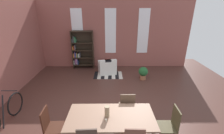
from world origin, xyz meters
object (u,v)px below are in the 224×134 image
Objects in this scene: dining_chair_head_right at (170,125)px; bookshelf_tall at (81,50)px; vase_on_table at (107,111)px; dining_chair_far_right at (127,106)px; potted_plant_by_shelf at (143,73)px; dining_table at (111,119)px; armchair_white at (107,67)px; bicycle_second at (4,114)px; dining_chair_head_left at (51,126)px.

bookshelf_tall reaches higher than dining_chair_head_right.
bookshelf_tall reaches higher than vase_on_table.
dining_chair_far_right is 2.88m from potted_plant_by_shelf.
dining_table is 2.02× the size of armchair_white.
vase_on_table is at bearing -88.76° from armchair_white.
dining_chair_far_right is at bearing -110.39° from potted_plant_by_shelf.
dining_chair_far_right is (0.43, 0.68, -0.17)m from dining_table.
armchair_white is 0.56× the size of bicycle_second.
bookshelf_tall is 2.05× the size of armchair_white.
dining_chair_head_right is 4.37m from armchair_white.
dining_chair_far_right is 1.00× the size of dining_chair_head_left.
dining_chair_far_right is 1.01× the size of armchair_white.
armchair_white is at bearing 99.94° from dining_chair_far_right.
bicycle_second is at bearing 171.73° from dining_chair_head_right.
dining_table is 3.32× the size of potted_plant_by_shelf.
potted_plant_by_shelf is at bearing 88.24° from dining_chair_head_right.
vase_on_table is at bearing -114.11° from potted_plant_by_shelf.
armchair_white is at bearing 52.77° from bicycle_second.
vase_on_table reaches higher than bicycle_second.
dining_chair_head_right is at bearing -0.08° from dining_table.
bicycle_second is (-1.33, -4.21, -0.60)m from bookshelf_tall.
dining_chair_head_right reaches higher than bicycle_second.
potted_plant_by_shelf is (4.26, 2.77, -0.02)m from bicycle_second.
vase_on_table is 2.86m from bicycle_second.
dining_table is 2.00× the size of dining_chair_head_left.
dining_chair_head_right reaches higher than potted_plant_by_shelf.
armchair_white is (-1.49, 4.10, -0.23)m from dining_chair_head_right.
potted_plant_by_shelf is at bearing 69.61° from dining_chair_far_right.
dining_chair_head_right is at bearing -59.60° from bookshelf_tall.
vase_on_table is 0.26× the size of dining_chair_far_right.
dining_table reaches higher than potted_plant_by_shelf.
bookshelf_tall is at bearing 92.05° from dining_chair_head_left.
bookshelf_tall is 3.32m from potted_plant_by_shelf.
vase_on_table is at bearing -73.60° from bookshelf_tall.
bicycle_second is (-1.50, 0.61, -0.17)m from dining_chair_head_left.
dining_chair_head_right is at bearing -8.27° from bicycle_second.
dining_table is 0.23m from vase_on_table.
vase_on_table is 0.26× the size of dining_chair_head_right.
armchair_white reaches higher than potted_plant_by_shelf.
bicycle_second is at bearing -107.57° from bookshelf_tall.
dining_chair_head_right is 1.00× the size of dining_chair_far_right.
dining_chair_head_left is 1.63m from bicycle_second.
bicycle_second is (-3.26, -0.08, -0.17)m from dining_chair_far_right.
potted_plant_by_shelf is (1.60, -0.73, 0.04)m from armchair_white.
dining_chair_head_right is at bearing -91.76° from potted_plant_by_shelf.
bicycle_second is at bearing 158.08° from dining_chair_head_left.
dining_chair_far_right is at bearing 53.28° from vase_on_table.
dining_table reaches higher than armchair_white.
bookshelf_tall reaches higher than bicycle_second.
dining_chair_head_left is 0.56× the size of bicycle_second.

